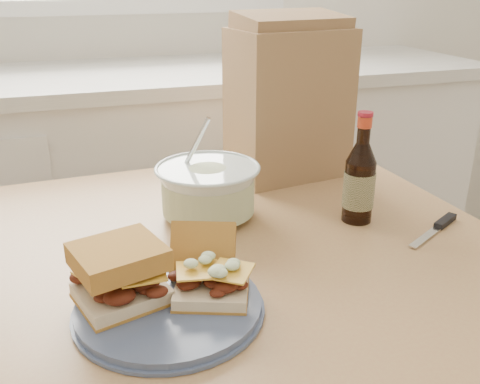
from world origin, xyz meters
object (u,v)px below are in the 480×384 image
object	(u,v)px
beer_bottle	(359,181)
coleslaw_bowl	(208,192)
dining_table	(246,302)
plate	(169,307)
paper_bag	(289,104)

from	to	relation	value
beer_bottle	coleslaw_bowl	bearing A→B (deg)	-179.03
coleslaw_bowl	dining_table	bearing A→B (deg)	-78.27
dining_table	plate	size ratio (longest dim) A/B	3.71
coleslaw_bowl	beer_bottle	world-z (taller)	beer_bottle
plate	coleslaw_bowl	xyz separation A→B (m)	(0.14, 0.29, 0.04)
beer_bottle	paper_bag	distance (m)	0.30
dining_table	beer_bottle	xyz separation A→B (m)	(0.24, 0.04, 0.20)
plate	beer_bottle	world-z (taller)	beer_bottle
plate	coleslaw_bowl	distance (m)	0.33
dining_table	plate	distance (m)	0.26
beer_bottle	paper_bag	world-z (taller)	paper_bag
plate	coleslaw_bowl	size ratio (longest dim) A/B	1.29
paper_bag	dining_table	bearing A→B (deg)	-130.87
dining_table	coleslaw_bowl	world-z (taller)	coleslaw_bowl
coleslaw_bowl	beer_bottle	distance (m)	0.29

